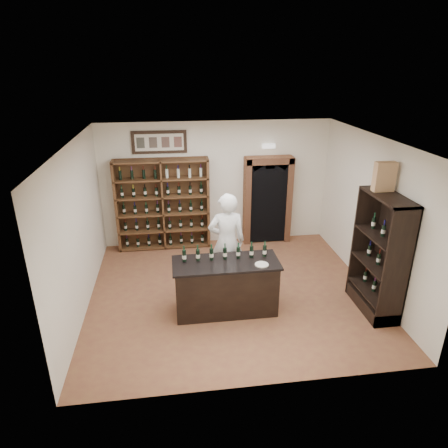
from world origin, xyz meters
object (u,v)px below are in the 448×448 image
Objects in this scene: side_cabinet at (378,272)px; wine_crate at (384,177)px; wine_shelf at (163,204)px; tasting_counter at (226,287)px; counter_bottle_0 at (184,256)px; shopkeeper at (227,242)px.

wine_crate is (-0.03, 0.25, 1.70)m from side_cabinet.
side_cabinet is at bearing -40.21° from wine_shelf.
tasting_counter is (1.10, -2.93, -0.61)m from wine_shelf.
tasting_counter is 0.95m from counter_bottle_0.
wine_shelf is at bearing 110.56° from tasting_counter.
tasting_counter is 0.97m from shopkeeper.
tasting_counter is 6.27× the size of counter_bottle_0.
side_cabinet is at bearing -6.28° from tasting_counter.
counter_bottle_0 is 0.15× the size of shopkeeper.
shopkeeper is (0.13, 0.82, 0.50)m from tasting_counter.
side_cabinet is at bearing 156.38° from shopkeeper.
counter_bottle_0 is at bearing 170.63° from tasting_counter.
wine_crate is at bearing -38.12° from wine_shelf.
counter_bottle_0 is 0.59× the size of wine_crate.
shopkeeper is 3.93× the size of wine_crate.
side_cabinet is (3.82, -3.23, -0.35)m from wine_shelf.
side_cabinet is at bearing -83.83° from wine_crate.
tasting_counter is 0.85× the size of side_cabinet.
wine_crate is (2.70, -0.05, 1.96)m from tasting_counter.
wine_crate is at bearing 161.06° from shopkeeper.
shopkeeper is at bearing 156.59° from side_cabinet.
side_cabinet reaches higher than counter_bottle_0.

